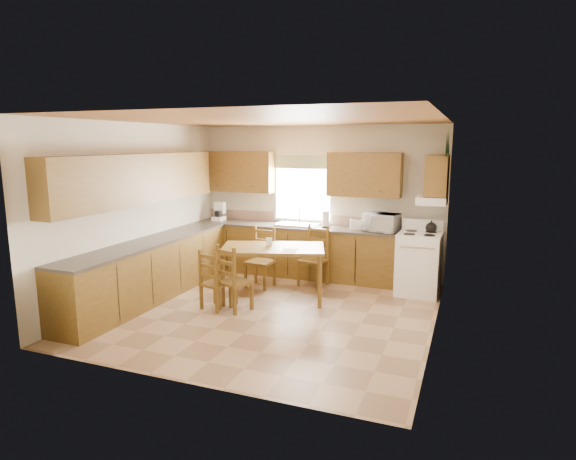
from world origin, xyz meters
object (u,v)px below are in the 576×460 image
(microwave, at_px, (381,222))
(dining_table, at_px, (273,273))
(stove, at_px, (419,264))
(chair_far_left, at_px, (313,256))
(chair_far_right, at_px, (260,258))
(chair_near_left, at_px, (216,280))
(chair_near_right, at_px, (235,278))

(microwave, height_order, dining_table, microwave)
(stove, height_order, dining_table, stove)
(stove, xyz_separation_m, chair_far_left, (-1.71, -0.16, 0.02))
(stove, height_order, chair_far_right, chair_far_right)
(chair_near_left, bearing_deg, microwave, -120.22)
(chair_near_left, height_order, chair_far_right, chair_far_right)
(chair_far_right, bearing_deg, chair_far_left, 30.76)
(dining_table, relative_size, chair_near_left, 1.76)
(dining_table, height_order, chair_near_left, chair_near_left)
(stove, distance_m, chair_near_left, 3.21)
(chair_far_left, bearing_deg, microwave, 36.72)
(microwave, distance_m, chair_far_right, 2.13)
(chair_near_left, height_order, chair_far_left, chair_far_left)
(microwave, distance_m, chair_far_left, 1.28)
(chair_near_right, height_order, chair_far_right, chair_far_right)
(chair_near_right, distance_m, chair_far_right, 1.18)
(microwave, bearing_deg, chair_far_left, -143.92)
(chair_far_right, bearing_deg, chair_near_left, -92.45)
(stove, xyz_separation_m, dining_table, (-2.06, -1.08, -0.07))
(stove, xyz_separation_m, chair_far_right, (-2.52, -0.56, 0.01))
(chair_near_left, bearing_deg, chair_far_left, -107.13)
(microwave, xyz_separation_m, chair_near_right, (-1.72, -2.04, -0.59))
(microwave, height_order, chair_near_right, microwave)
(microwave, bearing_deg, chair_near_right, -118.46)
(dining_table, height_order, chair_far_right, chair_far_right)
(microwave, xyz_separation_m, chair_near_left, (-2.00, -2.09, -0.64))
(microwave, distance_m, dining_table, 2.08)
(microwave, xyz_separation_m, dining_table, (-1.40, -1.39, -0.66))
(microwave, bearing_deg, dining_table, -123.55)
(stove, bearing_deg, chair_far_left, -172.59)
(chair_near_left, bearing_deg, chair_far_right, -83.52)
(chair_near_left, relative_size, chair_far_right, 0.88)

